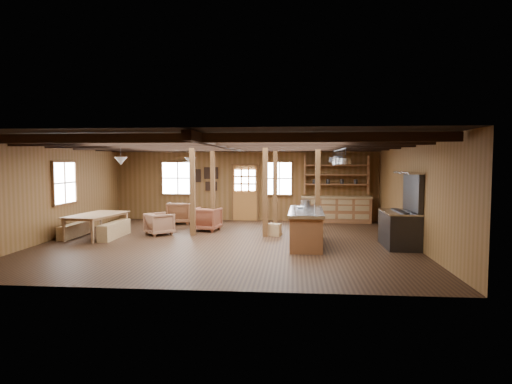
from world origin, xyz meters
TOP-DOWN VIEW (x-y plane):
  - room at (0.00, 0.00)m, footprint 10.04×9.04m
  - ceiling_joists at (0.00, 0.18)m, footprint 9.80×8.82m
  - timber_posts at (0.52, 2.08)m, footprint 3.95×2.35m
  - back_door at (0.00, 4.45)m, footprint 1.02×0.08m
  - window_back_left at (-2.60, 4.46)m, footprint 1.32×0.06m
  - window_back_right at (1.30, 4.46)m, footprint 1.02×0.06m
  - window_left at (-4.96, 0.50)m, footprint 0.14×1.24m
  - notice_boards at (-1.50, 4.46)m, footprint 1.08×0.03m
  - back_counter at (3.40, 4.20)m, footprint 2.55×0.60m
  - pendant_lamps at (-2.25, 1.00)m, footprint 1.86×2.36m
  - pot_rack at (3.08, 0.27)m, footprint 0.36×3.00m
  - kitchen_island at (2.18, -0.26)m, footprint 0.94×2.52m
  - step_stool at (1.28, 1.12)m, footprint 0.47×0.39m
  - commercial_range at (4.65, -0.28)m, footprint 0.82×1.59m
  - dining_table at (-3.90, 0.40)m, footprint 1.36×2.10m
  - bench_wall at (-4.65, 0.40)m, footprint 0.27×1.44m
  - bench_aisle at (-3.40, 0.40)m, footprint 0.31×1.66m
  - armchair_a at (-2.26, 3.38)m, footprint 0.93×0.95m
  - armchair_b at (-0.96, 1.90)m, footprint 0.94×0.96m
  - armchair_c at (-2.24, 1.00)m, footprint 1.03×1.03m
  - counter_pot at (2.19, 0.72)m, footprint 0.31×0.31m
  - bowl at (2.01, 0.14)m, footprint 0.27×0.27m

SIDE VIEW (x-z plane):
  - step_stool at x=1.28m, z-range 0.00..0.37m
  - bench_wall at x=-4.65m, z-range 0.00..0.40m
  - bench_aisle at x=-3.40m, z-range 0.00..0.46m
  - armchair_c at x=-2.24m, z-range 0.00..0.67m
  - dining_table at x=-3.90m, z-range 0.00..0.69m
  - armchair_b at x=-0.96m, z-range 0.00..0.75m
  - armchair_a at x=-2.26m, z-range 0.00..0.78m
  - kitchen_island at x=2.18m, z-range -0.12..1.08m
  - back_counter at x=3.40m, z-range -0.62..1.83m
  - commercial_range at x=4.65m, z-range -0.35..1.62m
  - back_door at x=0.00m, z-range -0.19..1.96m
  - bowl at x=2.01m, z-range 0.94..1.00m
  - counter_pot at x=2.19m, z-range 0.94..1.12m
  - room at x=0.00m, z-range -0.02..2.82m
  - timber_posts at x=0.52m, z-range 0.00..2.80m
  - window_back_left at x=-2.60m, z-range 0.94..2.26m
  - window_back_right at x=1.30m, z-range 0.94..2.26m
  - window_left at x=-4.96m, z-range 0.94..2.26m
  - notice_boards at x=-1.50m, z-range 1.19..2.09m
  - pendant_lamps at x=-2.25m, z-range 1.92..2.58m
  - pot_rack at x=3.08m, z-range 2.06..2.49m
  - ceiling_joists at x=0.00m, z-range 2.59..2.77m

